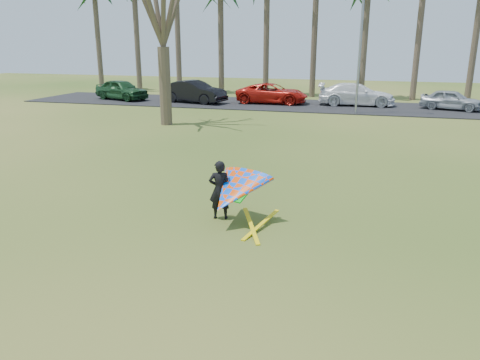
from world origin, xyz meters
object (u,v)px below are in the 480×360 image
(streetlight, at_px, (363,42))
(car_1, at_px, (194,92))
(kite_flyer, at_px, (233,192))
(car_4, at_px, (451,100))
(car_3, at_px, (356,94))
(car_2, at_px, (272,93))
(car_0, at_px, (122,90))

(streetlight, xyz_separation_m, car_1, (-12.06, 2.16, -3.59))
(kite_flyer, bearing_deg, car_4, 70.76)
(car_3, bearing_deg, kite_flyer, 172.31)
(streetlight, relative_size, car_2, 1.53)
(car_0, xyz_separation_m, car_2, (11.88, 1.03, -0.06))
(car_1, xyz_separation_m, car_2, (5.68, 1.21, -0.08))
(car_0, distance_m, car_1, 6.20)
(car_3, distance_m, car_4, 6.26)
(car_2, bearing_deg, car_0, 94.27)
(car_1, bearing_deg, car_0, 101.41)
(car_3, bearing_deg, car_1, 95.39)
(car_2, xyz_separation_m, car_3, (6.05, 0.52, 0.05))
(car_1, bearing_deg, streetlight, -87.06)
(car_4, bearing_deg, kite_flyer, 178.68)
(kite_flyer, bearing_deg, car_1, 113.57)
(streetlight, xyz_separation_m, car_0, (-18.25, 2.35, -3.62))
(car_2, height_order, car_4, car_2)
(streetlight, relative_size, kite_flyer, 3.35)
(car_0, xyz_separation_m, car_1, (6.19, -0.18, 0.03))
(car_0, relative_size, car_3, 0.86)
(car_3, height_order, kite_flyer, kite_flyer)
(car_0, relative_size, car_2, 0.88)
(car_4, bearing_deg, car_3, 102.63)
(streetlight, height_order, car_1, streetlight)
(car_1, xyz_separation_m, kite_flyer, (9.76, -22.36, -0.03))
(car_0, distance_m, car_2, 11.92)
(streetlight, xyz_separation_m, car_2, (-6.37, 3.38, -3.68))
(streetlight, bearing_deg, car_0, 172.67)
(car_2, height_order, kite_flyer, kite_flyer)
(car_0, height_order, car_4, car_0)
(streetlight, height_order, car_3, streetlight)
(car_0, bearing_deg, streetlight, -78.55)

